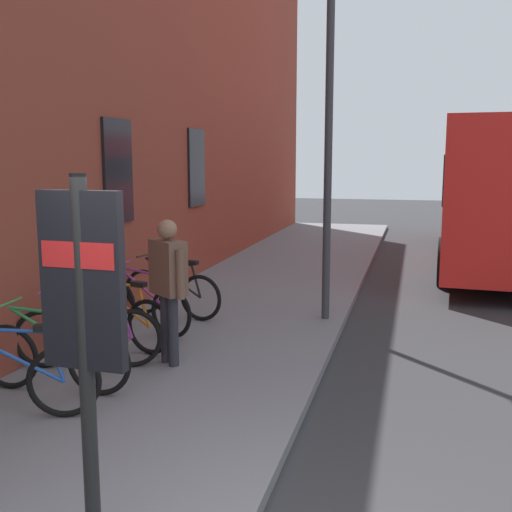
{
  "coord_description": "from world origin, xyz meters",
  "views": [
    {
      "loc": [
        -3.19,
        -1.01,
        2.61
      ],
      "look_at": [
        3.02,
        0.62,
        1.58
      ],
      "focal_mm": 42.95,
      "sensor_mm": 36.0,
      "label": 1
    }
  ],
  "objects_px": {
    "bicycle_far_end": "(172,293)",
    "city_bus": "(500,186)",
    "transit_info_sign": "(84,305)",
    "bicycle_by_door": "(118,319)",
    "pedestrian_by_facade": "(168,277)",
    "street_lamp": "(329,119)",
    "bicycle_mid_rack": "(88,336)",
    "bicycle_end_of_row": "(9,380)",
    "bicycle_nearest_sign": "(144,306)",
    "bicycle_beside_lamp": "(53,357)"
  },
  "relations": [
    {
      "from": "bicycle_far_end",
      "to": "city_bus",
      "type": "bearing_deg",
      "value": -37.19
    },
    {
      "from": "bicycle_far_end",
      "to": "transit_info_sign",
      "type": "bearing_deg",
      "value": -162.67
    },
    {
      "from": "bicycle_by_door",
      "to": "pedestrian_by_facade",
      "type": "height_order",
      "value": "pedestrian_by_facade"
    },
    {
      "from": "bicycle_far_end",
      "to": "street_lamp",
      "type": "height_order",
      "value": "street_lamp"
    },
    {
      "from": "bicycle_mid_rack",
      "to": "pedestrian_by_facade",
      "type": "relative_size",
      "value": 0.97
    },
    {
      "from": "bicycle_end_of_row",
      "to": "street_lamp",
      "type": "relative_size",
      "value": 0.33
    },
    {
      "from": "street_lamp",
      "to": "bicycle_end_of_row",
      "type": "bearing_deg",
      "value": 152.01
    },
    {
      "from": "city_bus",
      "to": "bicycle_mid_rack",
      "type": "bearing_deg",
      "value": 150.03
    },
    {
      "from": "pedestrian_by_facade",
      "to": "street_lamp",
      "type": "bearing_deg",
      "value": -30.19
    },
    {
      "from": "bicycle_mid_rack",
      "to": "pedestrian_by_facade",
      "type": "height_order",
      "value": "pedestrian_by_facade"
    },
    {
      "from": "bicycle_by_door",
      "to": "transit_info_sign",
      "type": "xyz_separation_m",
      "value": [
        -3.83,
        -1.78,
        1.21
      ]
    },
    {
      "from": "bicycle_nearest_sign",
      "to": "bicycle_beside_lamp",
      "type": "bearing_deg",
      "value": -178.81
    },
    {
      "from": "transit_info_sign",
      "to": "street_lamp",
      "type": "bearing_deg",
      "value": -5.97
    },
    {
      "from": "transit_info_sign",
      "to": "street_lamp",
      "type": "height_order",
      "value": "street_lamp"
    },
    {
      "from": "city_bus",
      "to": "street_lamp",
      "type": "height_order",
      "value": "street_lamp"
    },
    {
      "from": "bicycle_mid_rack",
      "to": "bicycle_far_end",
      "type": "distance_m",
      "value": 2.45
    },
    {
      "from": "city_bus",
      "to": "pedestrian_by_facade",
      "type": "xyz_separation_m",
      "value": [
        -9.52,
        4.82,
        -0.72
      ]
    },
    {
      "from": "bicycle_nearest_sign",
      "to": "city_bus",
      "type": "distance_m",
      "value": 10.2
    },
    {
      "from": "pedestrian_by_facade",
      "to": "bicycle_beside_lamp",
      "type": "bearing_deg",
      "value": 144.17
    },
    {
      "from": "bicycle_end_of_row",
      "to": "bicycle_beside_lamp",
      "type": "xyz_separation_m",
      "value": [
        0.71,
        -0.02,
        0.0
      ]
    },
    {
      "from": "bicycle_end_of_row",
      "to": "pedestrian_by_facade",
      "type": "height_order",
      "value": "pedestrian_by_facade"
    },
    {
      "from": "transit_info_sign",
      "to": "street_lamp",
      "type": "relative_size",
      "value": 0.46
    },
    {
      "from": "bicycle_mid_rack",
      "to": "city_bus",
      "type": "relative_size",
      "value": 0.16
    },
    {
      "from": "bicycle_by_door",
      "to": "bicycle_nearest_sign",
      "type": "bearing_deg",
      "value": -0.14
    },
    {
      "from": "bicycle_far_end",
      "to": "city_bus",
      "type": "xyz_separation_m",
      "value": [
        7.44,
        -5.65,
        1.41
      ]
    },
    {
      "from": "bicycle_by_door",
      "to": "bicycle_far_end",
      "type": "height_order",
      "value": "same"
    },
    {
      "from": "bicycle_beside_lamp",
      "to": "bicycle_by_door",
      "type": "relative_size",
      "value": 1.03
    },
    {
      "from": "bicycle_beside_lamp",
      "to": "bicycle_far_end",
      "type": "distance_m",
      "value": 3.24
    },
    {
      "from": "bicycle_end_of_row",
      "to": "bicycle_mid_rack",
      "type": "bearing_deg",
      "value": 0.61
    },
    {
      "from": "bicycle_nearest_sign",
      "to": "bicycle_far_end",
      "type": "height_order",
      "value": "same"
    },
    {
      "from": "bicycle_end_of_row",
      "to": "city_bus",
      "type": "xyz_separation_m",
      "value": [
        11.39,
        -5.69,
        1.41
      ]
    },
    {
      "from": "bicycle_end_of_row",
      "to": "city_bus",
      "type": "bearing_deg",
      "value": -26.53
    },
    {
      "from": "bicycle_mid_rack",
      "to": "transit_info_sign",
      "type": "distance_m",
      "value": 3.72
    },
    {
      "from": "bicycle_beside_lamp",
      "to": "street_lamp",
      "type": "xyz_separation_m",
      "value": [
        3.78,
        -2.36,
        2.67
      ]
    },
    {
      "from": "bicycle_beside_lamp",
      "to": "transit_info_sign",
      "type": "distance_m",
      "value": 3.09
    },
    {
      "from": "street_lamp",
      "to": "bicycle_mid_rack",
      "type": "bearing_deg",
      "value": 141.2
    },
    {
      "from": "bicycle_by_door",
      "to": "bicycle_far_end",
      "type": "xyz_separation_m",
      "value": [
        1.67,
        -0.07,
        0.0
      ]
    },
    {
      "from": "bicycle_far_end",
      "to": "bicycle_by_door",
      "type": "bearing_deg",
      "value": 177.64
    },
    {
      "from": "bicycle_far_end",
      "to": "pedestrian_by_facade",
      "type": "bearing_deg",
      "value": -158.39
    },
    {
      "from": "bicycle_far_end",
      "to": "street_lamp",
      "type": "relative_size",
      "value": 0.34
    },
    {
      "from": "bicycle_beside_lamp",
      "to": "street_lamp",
      "type": "relative_size",
      "value": 0.34
    },
    {
      "from": "bicycle_end_of_row",
      "to": "bicycle_nearest_sign",
      "type": "distance_m",
      "value": 3.06
    },
    {
      "from": "city_bus",
      "to": "pedestrian_by_facade",
      "type": "bearing_deg",
      "value": 153.13
    },
    {
      "from": "bicycle_nearest_sign",
      "to": "pedestrian_by_facade",
      "type": "relative_size",
      "value": 0.96
    },
    {
      "from": "bicycle_by_door",
      "to": "bicycle_beside_lamp",
      "type": "bearing_deg",
      "value": -178.16
    },
    {
      "from": "bicycle_by_door",
      "to": "bicycle_nearest_sign",
      "type": "height_order",
      "value": "same"
    },
    {
      "from": "bicycle_end_of_row",
      "to": "bicycle_mid_rack",
      "type": "relative_size",
      "value": 0.99
    },
    {
      "from": "bicycle_end_of_row",
      "to": "bicycle_mid_rack",
      "type": "height_order",
      "value": "same"
    },
    {
      "from": "bicycle_end_of_row",
      "to": "bicycle_nearest_sign",
      "type": "xyz_separation_m",
      "value": [
        3.06,
        0.02,
        0.0
      ]
    },
    {
      "from": "bicycle_by_door",
      "to": "street_lamp",
      "type": "bearing_deg",
      "value": -47.58
    }
  ]
}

